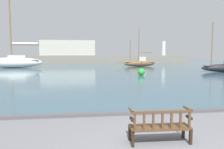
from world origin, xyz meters
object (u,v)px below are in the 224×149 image
at_px(park_bench, 160,126).
at_px(sailboat_nearest_starboard, 140,63).
at_px(channel_buoy, 141,72).
at_px(sailboat_outer_starboard, 13,61).

relative_size(park_bench, sailboat_nearest_starboard, 0.22).
bearing_deg(channel_buoy, sailboat_nearest_starboard, 76.00).
distance_m(sailboat_outer_starboard, sailboat_nearest_starboard, 21.82).
bearing_deg(park_bench, sailboat_outer_starboard, 112.50).
relative_size(park_bench, channel_buoy, 1.10).
xyz_separation_m(park_bench, sailboat_outer_starboard, (-13.52, 32.64, 0.71)).
relative_size(park_bench, sailboat_outer_starboard, 0.14).
relative_size(sailboat_outer_starboard, sailboat_nearest_starboard, 1.56).
height_order(park_bench, sailboat_outer_starboard, sailboat_outer_starboard).
relative_size(sailboat_outer_starboard, channel_buoy, 7.88).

